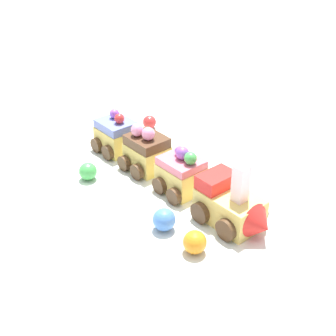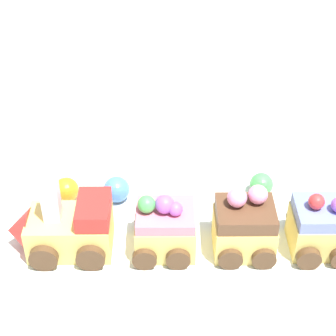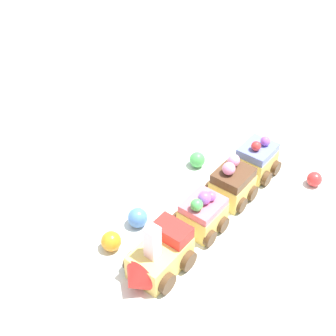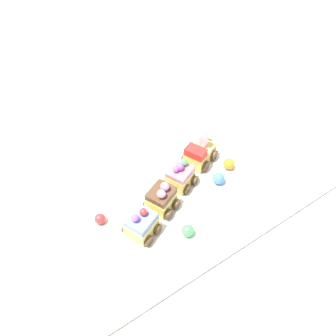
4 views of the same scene
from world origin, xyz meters
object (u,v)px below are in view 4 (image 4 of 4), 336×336
at_px(cake_car_chocolate, 162,199).
at_px(gumball_green, 188,231).
at_px(gumball_orange, 229,164).
at_px(cake_car_strawberry, 181,176).
at_px(gumball_red, 100,219).
at_px(gumball_blue, 219,178).
at_px(cake_car_blueberry, 141,225).
at_px(cake_train_locomotive, 201,151).

distance_m(cake_car_chocolate, gumball_green, 0.09).
bearing_deg(gumball_orange, cake_car_strawberry, 169.24).
xyz_separation_m(gumball_red, gumball_green, (0.15, -0.13, 0.00)).
height_order(gumball_blue, gumball_orange, same).
bearing_deg(gumball_orange, gumball_green, -153.08).
height_order(cake_car_blueberry, gumball_red, cake_car_blueberry).
bearing_deg(cake_car_strawberry, cake_car_blueberry, -179.96).
distance_m(cake_car_blueberry, gumball_green, 0.10).
relative_size(cake_train_locomotive, gumball_orange, 4.02).
xyz_separation_m(cake_car_blueberry, gumball_blue, (0.23, 0.02, -0.01)).
height_order(cake_car_strawberry, gumball_green, cake_car_strawberry).
height_order(cake_car_chocolate, gumball_blue, cake_car_chocolate).
xyz_separation_m(cake_train_locomotive, gumball_blue, (-0.01, -0.09, -0.01)).
relative_size(gumball_red, gumball_orange, 0.84).
bearing_deg(gumball_red, cake_car_blueberry, -47.75).
xyz_separation_m(cake_car_blueberry, gumball_red, (-0.07, 0.07, -0.01)).
height_order(cake_train_locomotive, cake_car_chocolate, cake_train_locomotive).
distance_m(gumball_blue, gumball_red, 0.30).
distance_m(cake_car_strawberry, gumball_red, 0.22).
bearing_deg(gumball_orange, gumball_red, 175.15).
bearing_deg(cake_train_locomotive, cake_car_chocolate, -179.91).
xyz_separation_m(cake_car_strawberry, cake_car_chocolate, (-0.08, -0.04, 0.00)).
xyz_separation_m(cake_train_locomotive, cake_car_blueberry, (-0.24, -0.11, 0.00)).
relative_size(cake_car_strawberry, cake_car_chocolate, 1.00).
relative_size(cake_train_locomotive, gumball_green, 4.31).
bearing_deg(gumball_red, gumball_green, -42.13).
bearing_deg(cake_car_blueberry, cake_train_locomotive, -0.03).
relative_size(gumball_blue, gumball_orange, 1.03).
relative_size(cake_car_chocolate, gumball_blue, 2.84).
relative_size(cake_car_strawberry, gumball_green, 3.14).
bearing_deg(gumball_red, gumball_orange, -4.85).
distance_m(cake_car_chocolate, gumball_red, 0.15).
height_order(gumball_orange, gumball_green, gumball_orange).
xyz_separation_m(cake_car_strawberry, gumball_red, (-0.22, 0.00, -0.01)).
height_order(gumball_blue, gumball_green, gumball_blue).
bearing_deg(cake_car_blueberry, cake_car_chocolate, -0.32).
height_order(cake_car_chocolate, cake_car_blueberry, cake_car_chocolate).
bearing_deg(cake_car_blueberry, gumball_green, -60.91).
bearing_deg(gumball_red, gumball_blue, -10.27).
distance_m(cake_car_blueberry, gumball_blue, 0.23).
distance_m(gumball_red, gumball_green, 0.20).
xyz_separation_m(cake_train_locomotive, cake_car_chocolate, (-0.17, -0.08, 0.00)).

